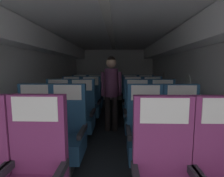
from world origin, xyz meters
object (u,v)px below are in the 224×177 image
Objects in this scene: seat_e_left_window at (80,97)px; seat_e_left_aisle at (95,98)px; seat_b_right_window at (146,136)px; seat_c_left_window at (58,115)px; seat_d_right_aisle at (153,105)px; seat_b_left_aisle at (67,135)px; seat_d_left_aisle at (90,104)px; seat_b_left_window at (33,134)px; seat_d_left_window at (71,104)px; flight_attendant at (111,86)px; seat_d_right_window at (133,105)px; seat_e_right_window at (130,98)px; seat_c_right_aisle at (163,116)px; seat_b_right_aisle at (183,137)px; seat_c_left_aisle at (82,115)px; seat_e_right_aisle at (146,98)px; seat_c_right_window at (137,116)px.

seat_e_left_window and seat_e_left_aisle have the same top height.
seat_b_right_window is 2.98m from seat_e_left_aisle.
seat_d_right_aisle is at bearing 25.00° from seat_c_left_window.
seat_d_left_aisle is at bearing 89.63° from seat_b_left_aisle.
seat_d_right_aisle is (0.46, 1.86, 0.00)m from seat_b_right_window.
seat_e_left_window is (-0.45, 2.78, 0.00)m from seat_b_left_aisle.
seat_d_left_window is (-0.01, 1.86, 0.00)m from seat_b_left_window.
seat_b_left_aisle is 1.05m from seat_c_left_window.
seat_b_left_aisle is at bearing -109.66° from flight_attendant.
seat_e_left_aisle is (-0.00, 2.80, 0.00)m from seat_b_left_aisle.
seat_e_left_aisle is (-1.03, 0.93, 0.00)m from seat_d_right_window.
seat_d_left_window is at bearing 89.79° from seat_c_left_window.
seat_d_right_window and seat_e_right_window have the same top height.
seat_c_right_aisle and seat_d_left_window have the same top height.
flight_attendant is at bearing -68.45° from seat_e_left_aisle.
seat_c_left_window is at bearing -103.94° from seat_e_left_aisle.
seat_e_right_window is at bearing 90.07° from seat_b_right_window.
seat_e_right_window is at bearing 99.78° from seat_b_right_aisle.
seat_e_right_window is (1.48, 0.90, 0.00)m from seat_d_left_window.
seat_b_right_window is 1.05m from seat_c_right_aisle.
seat_b_left_aisle is at bearing -147.72° from seat_c_right_aisle.
seat_e_left_window is at bearing 125.14° from seat_b_right_aisle.
seat_b_left_window is at bearing -118.10° from seat_e_right_window.
seat_c_left_aisle and seat_e_right_aisle have the same top height.
seat_c_left_window is 1.03m from seat_d_left_aisle.
seat_b_left_aisle is 1.00× the size of seat_e_right_window.
seat_b_left_window and seat_c_left_window have the same top height.
seat_b_right_aisle is 2.70m from seat_d_left_window.
seat_c_left_window is 2.15m from seat_d_right_aisle.
seat_d_left_aisle is (-1.01, 1.86, 0.00)m from seat_b_right_window.
seat_e_left_aisle is (-0.01, 0.93, 0.00)m from seat_d_left_aisle.
seat_d_right_window is 1.00× the size of seat_e_left_aisle.
seat_d_right_window is at bearing 90.02° from seat_b_right_window.
seat_b_right_aisle and seat_d_left_window have the same top height.
seat_d_right_window is at bearing -116.17° from seat_e_right_aisle.
seat_d_left_aisle is 0.93m from seat_e_left_aisle.
seat_c_right_aisle is 1.20m from flight_attendant.
seat_b_right_aisle is at bearing 0.23° from seat_b_left_aisle.
seat_d_right_aisle is at bearing -0.31° from seat_d_left_aisle.
seat_b_left_window and seat_e_right_aisle have the same top height.
seat_e_left_aisle is (0.45, 2.78, 0.00)m from seat_b_left_window.
seat_b_right_aisle is 1.00× the size of seat_e_right_window.
seat_c_right_aisle is at bearing 63.60° from seat_b_right_window.
seat_c_left_window and seat_c_left_aisle have the same top height.
seat_c_right_aisle is 1.00× the size of seat_d_left_aisle.
seat_d_left_aisle and seat_e_left_window have the same top height.
seat_d_right_aisle is at bearing -89.52° from seat_e_right_aisle.
seat_b_right_window is at bearing -0.41° from seat_b_left_window.
seat_b_left_aisle and seat_d_right_window have the same top height.
seat_c_left_window is 1.00× the size of seat_c_right_window.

